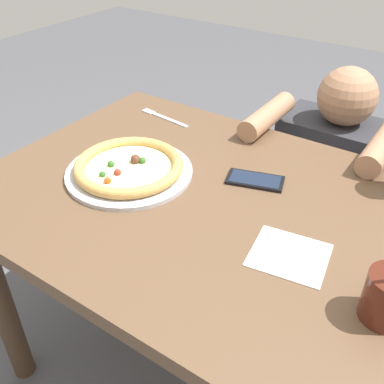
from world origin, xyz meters
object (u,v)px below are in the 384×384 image
object	(u,v)px
cell_phone	(255,180)
diner_seated	(326,196)
pizza_near	(129,168)
fork	(163,117)

from	to	relation	value
cell_phone	diner_seated	distance (m)	0.64
pizza_near	fork	bearing A→B (deg)	112.89
cell_phone	fork	bearing A→B (deg)	158.61
cell_phone	diner_seated	xyz separation A→B (m)	(0.06, 0.54, -0.35)
fork	cell_phone	world-z (taller)	cell_phone
cell_phone	diner_seated	world-z (taller)	diner_seated
pizza_near	fork	xyz separation A→B (m)	(-0.14, 0.33, -0.02)
pizza_near	diner_seated	distance (m)	0.86
fork	cell_phone	xyz separation A→B (m)	(0.44, -0.17, 0.00)
pizza_near	cell_phone	xyz separation A→B (m)	(0.30, 0.16, -0.01)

